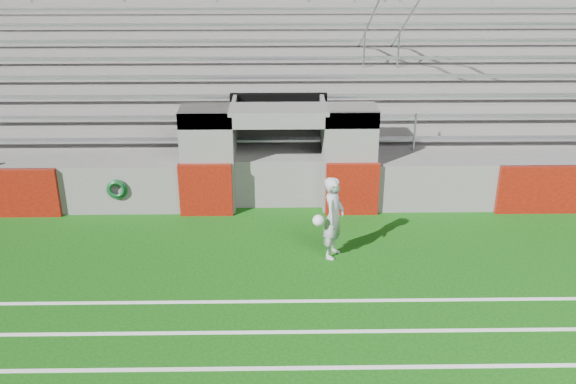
{
  "coord_description": "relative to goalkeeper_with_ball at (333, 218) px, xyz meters",
  "views": [
    {
      "loc": [
        -0.02,
        -11.53,
        6.83
      ],
      "look_at": [
        0.2,
        1.8,
        1.1
      ],
      "focal_mm": 40.0,
      "sensor_mm": 36.0,
      "label": 1
    }
  ],
  "objects": [
    {
      "name": "goalkeeper_with_ball",
      "position": [
        0.0,
        0.0,
        0.0
      ],
      "size": [
        0.8,
        0.78,
        1.84
      ],
      "color": "#AAAEB4",
      "rests_on": "ground"
    },
    {
      "name": "stadium_structure",
      "position": [
        -1.15,
        7.15,
        0.57
      ],
      "size": [
        26.0,
        8.48,
        5.42
      ],
      "color": "#63605E",
      "rests_on": "ground"
    },
    {
      "name": "hose_coil",
      "position": [
        -5.12,
        2.12,
        -0.21
      ],
      "size": [
        0.52,
        0.14,
        0.52
      ],
      "color": "#0D411A",
      "rests_on": "ground"
    },
    {
      "name": "ground",
      "position": [
        -1.15,
        -0.82,
        -0.92
      ],
      "size": [
        90.0,
        90.0,
        0.0
      ],
      "primitive_type": "plane",
      "color": "#0F450B",
      "rests_on": "ground"
    }
  ]
}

